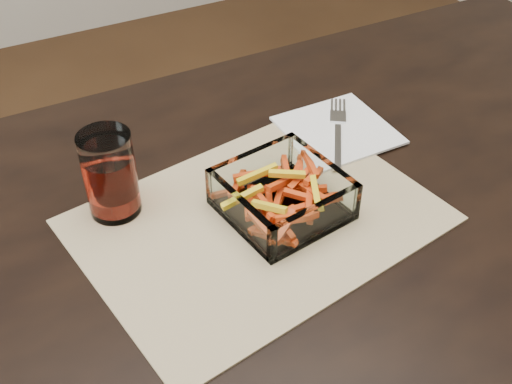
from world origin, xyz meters
TOP-DOWN VIEW (x-y plane):
  - dining_table at (0.00, 0.00)m, footprint 1.60×0.90m
  - placemat at (-0.00, 0.04)m, footprint 0.50×0.40m
  - glass_bowl at (0.03, 0.04)m, footprint 0.16×0.16m
  - tumbler at (-0.16, 0.15)m, footprint 0.07×0.07m
  - napkin at (0.20, 0.16)m, footprint 0.16×0.16m
  - fork at (0.20, 0.16)m, footprint 0.12×0.16m

SIDE VIEW (x-z plane):
  - dining_table at x=0.00m, z-range 0.29..1.04m
  - placemat at x=0.00m, z-range 0.75..0.75m
  - napkin at x=0.20m, z-range 0.75..0.76m
  - fork at x=0.20m, z-range 0.76..0.76m
  - glass_bowl at x=0.03m, z-range 0.75..0.81m
  - tumbler at x=-0.16m, z-range 0.75..0.87m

